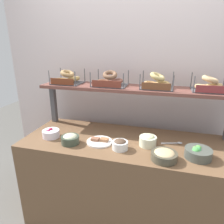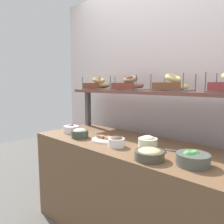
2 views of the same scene
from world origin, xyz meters
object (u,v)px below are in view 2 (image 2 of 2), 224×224
(bowl_tuna_salad, at_px, (80,133))
(bowl_veggie_mix, at_px, (193,159))
(serving_plate_white, at_px, (105,139))
(bowl_hummus, at_px, (149,154))
(bowl_chocolate_spread, at_px, (116,141))
(bagel_basket_everything, at_px, (98,85))
(bagel_basket_cinnamon_raisin, at_px, (130,85))
(bowl_potato_salad, at_px, (148,142))
(bagel_basket_sesame, at_px, (173,85))
(bowl_beet_salad, at_px, (71,129))
(serving_spoon_near_plate, at_px, (181,151))

(bowl_tuna_salad, distance_m, bowl_veggie_mix, 1.03)
(bowl_veggie_mix, relative_size, serving_plate_white, 0.89)
(bowl_hummus, bearing_deg, bowl_chocolate_spread, 168.57)
(bagel_basket_everything, relative_size, bagel_basket_cinnamon_raisin, 0.91)
(bowl_veggie_mix, height_order, serving_plate_white, bowl_veggie_mix)
(bowl_potato_salad, height_order, bowl_veggie_mix, bowl_potato_salad)
(bagel_basket_cinnamon_raisin, height_order, bagel_basket_sesame, bagel_basket_sesame)
(bowl_tuna_salad, height_order, bowl_chocolate_spread, same)
(bowl_beet_salad, xyz_separation_m, bagel_basket_cinnamon_raisin, (0.46, 0.37, 0.44))
(serving_spoon_near_plate, bearing_deg, bowl_veggie_mix, -49.77)
(bagel_basket_sesame, bearing_deg, bowl_veggie_mix, -48.37)
(bowl_beet_salad, bearing_deg, serving_spoon_near_plate, 8.39)
(serving_plate_white, distance_m, bagel_basket_everything, 0.74)
(bowl_potato_salad, distance_m, bowl_tuna_salad, 0.66)
(serving_plate_white, bearing_deg, serving_spoon_near_plate, 13.17)
(bowl_potato_salad, relative_size, bowl_veggie_mix, 0.73)
(bowl_chocolate_spread, bearing_deg, bowl_potato_salad, 29.61)
(bowl_hummus, distance_m, bagel_basket_cinnamon_raisin, 0.86)
(bowl_tuna_salad, bearing_deg, bagel_basket_sesame, 33.76)
(bowl_beet_salad, bearing_deg, bowl_chocolate_spread, -4.40)
(serving_spoon_near_plate, bearing_deg, bowl_tuna_salad, -165.19)
(bowl_potato_salad, relative_size, bowl_hummus, 0.74)
(serving_plate_white, relative_size, bagel_basket_sesame, 0.77)
(bowl_hummus, xyz_separation_m, serving_spoon_near_plate, (0.09, 0.28, -0.03))
(bowl_beet_salad, xyz_separation_m, bowl_hummus, (1.02, -0.12, 0.00))
(bowl_veggie_mix, height_order, bagel_basket_everything, bagel_basket_everything)
(bowl_potato_salad, bearing_deg, bowl_veggie_mix, -13.67)
(bowl_veggie_mix, height_order, bowl_hummus, bowl_veggie_mix)
(bowl_hummus, bearing_deg, serving_spoon_near_plate, 73.32)
(bowl_potato_salad, relative_size, bowl_chocolate_spread, 1.11)
(bowl_chocolate_spread, distance_m, bagel_basket_everything, 0.89)
(bagel_basket_everything, bearing_deg, bowl_tuna_salad, -63.70)
(bowl_veggie_mix, distance_m, serving_spoon_near_plate, 0.25)
(bowl_tuna_salad, distance_m, bagel_basket_cinnamon_raisin, 0.66)
(bagel_basket_cinnamon_raisin, relative_size, bagel_basket_sesame, 1.11)
(bagel_basket_everything, xyz_separation_m, bagel_basket_cinnamon_raisin, (0.45, -0.00, -0.00))
(serving_spoon_near_plate, bearing_deg, bowl_chocolate_spread, -153.93)
(bowl_beet_salad, relative_size, bagel_basket_everything, 0.52)
(bowl_veggie_mix, distance_m, serving_plate_white, 0.79)
(serving_spoon_near_plate, bearing_deg, bagel_basket_cinnamon_raisin, 162.09)
(bowl_beet_salad, height_order, serving_plate_white, bowl_beet_salad)
(bowl_chocolate_spread, xyz_separation_m, bagel_basket_everything, (-0.65, 0.42, 0.44))
(bowl_potato_salad, bearing_deg, bagel_basket_sesame, 85.61)
(bowl_potato_salad, bearing_deg, bagel_basket_everything, 160.73)
(serving_plate_white, bearing_deg, bowl_potato_salad, 7.65)
(bowl_chocolate_spread, height_order, bowl_beet_salad, bowl_chocolate_spread)
(bowl_tuna_salad, bearing_deg, bagel_basket_everything, 116.30)
(serving_plate_white, height_order, bagel_basket_cinnamon_raisin, bagel_basket_cinnamon_raisin)
(bowl_veggie_mix, bearing_deg, serving_spoon_near_plate, 130.23)
(bowl_beet_salad, relative_size, bagel_basket_sesame, 0.53)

